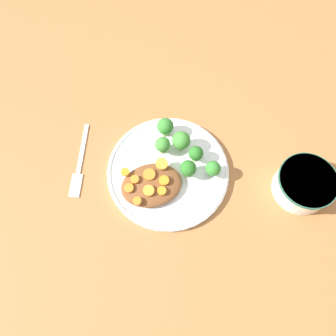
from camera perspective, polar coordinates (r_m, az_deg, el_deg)
ground_plane at (r=0.76m, az=-0.00°, el=-0.87°), size 4.00×4.00×0.00m
plate at (r=0.75m, az=-0.00°, el=-0.59°), size 0.28×0.28×0.02m
dip_bowl at (r=0.77m, az=22.66°, el=-2.59°), size 0.13×0.13×0.06m
stew_mound at (r=0.72m, az=-2.88°, el=-2.98°), size 0.13×0.10×0.02m
broccoli_floret_0 at (r=0.71m, az=3.52°, el=-0.13°), size 0.04×0.04×0.05m
broccoli_floret_1 at (r=0.72m, az=7.84°, el=-0.12°), size 0.03×0.03×0.05m
broccoli_floret_2 at (r=0.74m, az=-1.07°, el=4.01°), size 0.03×0.03×0.05m
broccoli_floret_3 at (r=0.76m, az=-0.48°, el=7.18°), size 0.04×0.04×0.05m
broccoli_floret_4 at (r=0.73m, az=4.86°, el=2.50°), size 0.03×0.03×0.05m
broccoli_floret_5 at (r=0.74m, az=2.33°, el=4.76°), size 0.04×0.04×0.06m
carrot_slice_0 at (r=0.71m, az=-5.83°, el=-2.00°), size 0.02×0.02×0.01m
carrot_slice_1 at (r=0.71m, az=-0.71°, el=-2.20°), size 0.02×0.02×0.01m
carrot_slice_2 at (r=0.70m, az=-3.38°, el=-3.96°), size 0.02×0.02×0.01m
carrot_slice_3 at (r=0.72m, az=-1.08°, el=0.71°), size 0.03×0.03×0.01m
carrot_slice_4 at (r=0.69m, az=-5.41°, el=-5.74°), size 0.02×0.02×0.01m
carrot_slice_5 at (r=0.70m, az=-1.10°, el=-3.98°), size 0.02×0.02×0.00m
carrot_slice_6 at (r=0.71m, az=-3.29°, el=-1.15°), size 0.03×0.03×0.01m
carrot_slice_7 at (r=0.72m, az=-7.48°, el=-0.69°), size 0.02×0.02×0.00m
carrot_slice_8 at (r=0.71m, az=-6.84°, el=-3.48°), size 0.02×0.02×0.00m
fork at (r=0.79m, az=-15.22°, el=0.24°), size 0.07×0.18×0.01m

